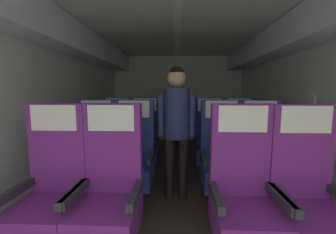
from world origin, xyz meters
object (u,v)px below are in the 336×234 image
at_px(seat_b_right_aisle, 261,162).
at_px(seat_b_right_window, 221,161).
at_px(seat_c_right_window, 209,143).
at_px(flight_attendant, 176,119).
at_px(seat_a_left_aisle, 110,195).
at_px(seat_a_right_aisle, 308,201).
at_px(seat_c_left_aisle, 145,142).
at_px(seat_c_right_aisle, 239,143).
at_px(seat_c_left_window, 116,141).
at_px(seat_b_left_window, 95,158).
at_px(seat_a_left_window, 51,194).
at_px(seat_b_left_aisle, 133,159).
at_px(seat_a_right_window, 243,199).

height_order(seat_b_right_aisle, seat_b_right_window, same).
relative_size(seat_c_right_window, flight_attendant, 0.76).
distance_m(seat_a_left_aisle, seat_c_right_window, 1.96).
relative_size(seat_a_right_aisle, seat_c_left_aisle, 1.00).
distance_m(seat_c_right_aisle, seat_c_right_window, 0.45).
distance_m(seat_a_left_aisle, seat_c_left_window, 1.76).
bearing_deg(seat_a_right_aisle, seat_c_right_aisle, 89.71).
bearing_deg(seat_b_left_window, seat_a_left_window, -89.63).
xyz_separation_m(seat_b_left_window, seat_b_left_aisle, (0.46, -0.01, 0.00)).
height_order(seat_c_right_aisle, flight_attendant, flight_attendant).
height_order(seat_a_right_window, seat_b_right_window, same).
bearing_deg(seat_b_left_aisle, seat_a_left_aisle, -90.15).
height_order(seat_a_left_window, seat_b_right_window, same).
bearing_deg(seat_b_left_window, seat_c_right_window, 29.44).
height_order(seat_a_left_aisle, seat_b_right_aisle, same).
xyz_separation_m(seat_a_left_window, seat_b_right_window, (1.47, 0.86, 0.00)).
bearing_deg(seat_a_left_aisle, seat_a_right_aisle, -0.69).
relative_size(seat_a_left_window, seat_c_right_aisle, 1.00).
height_order(seat_b_right_window, seat_c_right_window, same).
height_order(seat_b_left_window, seat_c_left_window, same).
xyz_separation_m(seat_a_left_window, seat_b_left_window, (-0.01, 0.87, 0.00)).
relative_size(seat_a_left_window, seat_c_left_window, 1.00).
relative_size(seat_b_right_window, flight_attendant, 0.76).
bearing_deg(seat_b_right_aisle, seat_b_left_window, 179.36).
xyz_separation_m(seat_a_right_window, seat_b_left_window, (-1.46, 0.86, 0.00)).
bearing_deg(seat_a_right_aisle, flight_attendant, 135.45).
distance_m(seat_b_right_aisle, seat_c_left_aisle, 1.70).
bearing_deg(seat_a_right_window, seat_c_right_aisle, 74.94).
bearing_deg(seat_a_left_window, seat_c_right_aisle, 41.90).
height_order(seat_a_right_window, seat_c_left_window, same).
relative_size(seat_b_right_window, seat_c_right_aisle, 1.00).
relative_size(seat_b_left_window, seat_b_right_aisle, 1.00).
bearing_deg(flight_attendant, seat_c_left_aisle, 129.49).
xyz_separation_m(seat_a_right_aisle, seat_b_right_window, (-0.44, 0.87, 0.00)).
relative_size(seat_a_left_aisle, seat_a_right_aisle, 1.00).
height_order(seat_a_right_window, seat_b_right_aisle, same).
bearing_deg(flight_attendant, seat_a_right_window, -54.52).
relative_size(seat_a_left_aisle, seat_b_right_window, 1.00).
height_order(seat_a_left_window, seat_a_right_aisle, same).
relative_size(seat_a_left_aisle, flight_attendant, 0.76).
distance_m(seat_a_right_aisle, seat_a_right_window, 0.45).
distance_m(seat_b_right_aisle, seat_b_right_window, 0.44).
bearing_deg(seat_a_right_window, seat_c_right_window, 89.78).
height_order(seat_b_right_aisle, flight_attendant, flight_attendant).
height_order(seat_a_left_aisle, seat_a_right_aisle, same).
xyz_separation_m(seat_b_right_aisle, seat_c_left_window, (-1.91, 0.87, 0.00)).
relative_size(seat_b_right_aisle, seat_c_left_window, 1.00).
xyz_separation_m(seat_b_left_aisle, seat_c_right_aisle, (1.46, 0.86, 0.00)).
distance_m(seat_b_left_aisle, seat_c_left_aisle, 0.86).
bearing_deg(seat_c_right_aisle, flight_attendant, -140.70).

